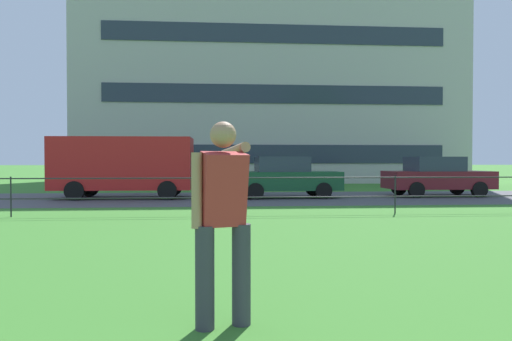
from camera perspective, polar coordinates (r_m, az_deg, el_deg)
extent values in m
cube|color=#4C4C51|center=(18.16, 2.45, -3.21)|extent=(80.00, 6.59, 0.01)
cylinder|color=#232328|center=(13.44, -26.76, -2.77)|extent=(0.04, 0.04, 1.00)
cylinder|color=#232328|center=(12.46, -5.50, -2.95)|extent=(0.04, 0.04, 1.00)
cylinder|color=#232328|center=(13.31, 15.97, -2.72)|extent=(0.04, 0.04, 1.00)
cylinder|color=#232328|center=(12.67, 5.60, -3.11)|extent=(34.07, 0.03, 0.03)
cylinder|color=#232328|center=(12.64, 5.60, -0.85)|extent=(34.07, 0.03, 0.03)
cylinder|color=#383842|center=(4.13, -6.01, -12.36)|extent=(0.16, 0.16, 0.86)
cylinder|color=#383842|center=(4.23, -1.73, -12.05)|extent=(0.16, 0.16, 0.86)
cube|color=#B22D2D|center=(4.07, -3.86, -2.16)|extent=(0.43, 0.40, 0.63)
sphere|color=#A87A5B|center=(4.07, -3.87, 4.21)|extent=(0.22, 0.22, 0.22)
cylinder|color=#A87A5B|center=(4.42, -2.58, 2.28)|extent=(0.26, 0.63, 0.15)
cylinder|color=#A87A5B|center=(4.01, -6.93, -2.33)|extent=(0.09, 0.09, 0.62)
cube|color=red|center=(18.59, -15.22, 0.82)|extent=(5.04, 2.06, 1.90)
cube|color=#283342|center=(18.30, -9.08, 1.88)|extent=(0.15, 1.67, 0.76)
cylinder|color=black|center=(19.28, -9.69, -1.97)|extent=(0.68, 0.25, 0.68)
cylinder|color=black|center=(17.43, -10.34, -2.31)|extent=(0.68, 0.25, 0.68)
cylinder|color=black|center=(19.88, -18.90, -1.93)|extent=(0.68, 0.25, 0.68)
cylinder|color=black|center=(18.09, -20.46, -2.24)|extent=(0.68, 0.25, 0.68)
cube|color=#194C2D|center=(18.27, 3.51, -1.19)|extent=(4.06, 1.84, 0.68)
cube|color=#2D3847|center=(18.23, 3.05, 0.75)|extent=(1.95, 1.59, 0.56)
cylinder|color=black|center=(19.33, 6.70, -2.07)|extent=(0.61, 0.22, 0.60)
cylinder|color=black|center=(17.76, 7.91, -2.36)|extent=(0.61, 0.22, 0.60)
cylinder|color=black|center=(18.91, -0.63, -2.14)|extent=(0.61, 0.22, 0.60)
cylinder|color=black|center=(17.30, -0.06, -2.45)|extent=(0.61, 0.22, 0.60)
cube|color=maroon|center=(20.28, 20.50, -1.03)|extent=(4.05, 1.81, 0.68)
cube|color=#2D3847|center=(20.20, 20.13, 0.73)|extent=(1.94, 1.57, 0.56)
cylinder|color=black|center=(21.59, 22.46, -1.82)|extent=(0.61, 0.22, 0.60)
cylinder|color=black|center=(20.19, 24.67, -2.04)|extent=(0.61, 0.22, 0.60)
cylinder|color=black|center=(20.51, 16.38, -1.93)|extent=(0.61, 0.22, 0.60)
cylinder|color=black|center=(19.03, 18.25, -2.18)|extent=(0.61, 0.22, 0.60)
cube|color=#B7B2AD|center=(35.01, 1.35, 13.53)|extent=(24.19, 10.64, 17.76)
cube|color=#283342|center=(28.89, 2.46, 1.94)|extent=(20.32, 0.06, 1.10)
cube|color=#283342|center=(29.15, 2.47, 8.94)|extent=(20.32, 0.06, 1.10)
cube|color=#283342|center=(29.84, 2.48, 15.71)|extent=(20.32, 0.06, 1.10)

